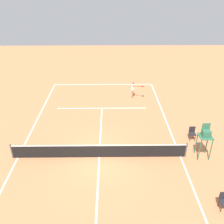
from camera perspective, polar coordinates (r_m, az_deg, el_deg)
The scene contains 8 objects.
ground_plane at distance 16.24m, azimuth -2.95°, elevation -10.41°, with size 60.00×60.00×0.00m, color #D37A4C.
court_lines at distance 16.23m, azimuth -2.95°, elevation -10.40°, with size 10.67×24.87×0.01m.
tennis_net at distance 15.93m, azimuth -3.00°, elevation -9.03°, with size 11.27×0.10×1.07m.
player_serving at distance 23.66m, azimuth 4.97°, elevation 5.58°, with size 1.19×0.85×1.65m.
tennis_ball at distance 21.56m, azimuth 7.60°, elevation 0.20°, with size 0.07×0.07×0.07m, color #CCE033.
umpire_chair at distance 16.39m, azimuth 20.90°, elevation -5.19°, with size 0.80×0.80×2.41m.
courtside_chair_near at distance 14.09m, azimuth 24.58°, elevation -18.14°, with size 0.44×0.46×0.95m.
courtside_chair_mid at distance 18.48m, azimuth 18.14°, elevation -4.56°, with size 0.44×0.46×0.95m.
Camera 1 is at (-0.68, 12.59, 10.23)m, focal length 39.38 mm.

